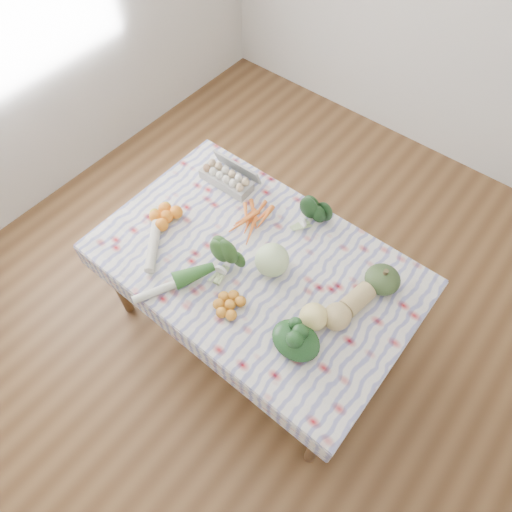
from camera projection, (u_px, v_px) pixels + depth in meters
ground at (256, 325)px, 3.01m from camera, size 4.50×4.50×0.00m
dining_table at (256, 271)px, 2.44m from camera, size 1.60×1.00×0.75m
tablecloth at (256, 263)px, 2.38m from camera, size 1.66×1.06×0.01m
egg_carton at (226, 179)px, 2.64m from camera, size 0.33×0.14×0.09m
carrot_bunch at (252, 220)px, 2.50m from camera, size 0.26×0.24×0.04m
kale_bunch at (310, 215)px, 2.46m from camera, size 0.19×0.18×0.14m
kabocha_squash at (383, 279)px, 2.25m from camera, size 0.22×0.22×0.12m
cabbage at (272, 260)px, 2.28m from camera, size 0.21×0.21×0.17m
butternut_squash at (348, 306)px, 2.16m from camera, size 0.18×0.30×0.13m
orange_cluster at (167, 217)px, 2.49m from camera, size 0.24×0.24×0.08m
broccoli at (226, 261)px, 2.31m from camera, size 0.19×0.19×0.12m
mandarin_cluster at (230, 305)px, 2.20m from camera, size 0.21×0.21×0.06m
grapefruit at (314, 317)px, 2.12m from camera, size 0.16×0.16×0.14m
spinach_bag at (296, 340)px, 2.07m from camera, size 0.29×0.26×0.10m
daikon at (154, 243)px, 2.41m from camera, size 0.28×0.32×0.05m
leek at (173, 285)px, 2.27m from camera, size 0.22×0.40×0.05m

